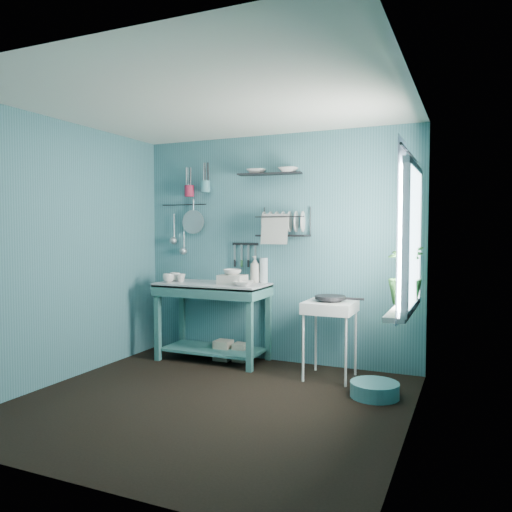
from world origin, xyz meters
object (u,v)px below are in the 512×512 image
at_px(work_counter, 213,322).
at_px(potted_plant, 405,274).
at_px(soap_bottle, 255,269).
at_px(storage_tin_large, 223,350).
at_px(mug_left, 168,278).
at_px(storage_tin_small, 241,352).
at_px(mug_mid, 181,278).
at_px(utensil_cup_magenta, 189,191).
at_px(water_bottle, 264,270).
at_px(mug_right, 175,277).
at_px(colander, 193,222).
at_px(utensil_cup_teal, 205,187).
at_px(frying_pan, 330,298).
at_px(dish_rack, 283,222).
at_px(hotplate_stand, 330,340).
at_px(wash_tub, 232,279).
at_px(floor_basin, 375,390).

height_order(work_counter, potted_plant, potted_plant).
xyz_separation_m(soap_bottle, storage_tin_large, (-0.32, -0.15, -0.91)).
bearing_deg(mug_left, work_counter, 18.43).
bearing_deg(storage_tin_large, storage_tin_small, 8.53).
bearing_deg(storage_tin_small, work_counter, -165.07).
distance_m(mug_mid, utensil_cup_magenta, 1.03).
relative_size(water_bottle, storage_tin_small, 1.40).
bearing_deg(work_counter, storage_tin_small, 13.91).
bearing_deg(mug_right, storage_tin_large, 4.76).
relative_size(mug_right, storage_tin_small, 0.61).
distance_m(utensil_cup_magenta, colander, 0.36).
xyz_separation_m(water_bottle, utensil_cup_teal, (-0.72, -0.02, 0.95)).
relative_size(mug_mid, frying_pan, 0.33).
distance_m(dish_rack, storage_tin_large, 1.59).
xyz_separation_m(mug_left, potted_plant, (2.60, -0.35, 0.17)).
bearing_deg(utensil_cup_teal, colander, 170.85).
height_order(dish_rack, storage_tin_small, dish_rack).
relative_size(mug_right, soap_bottle, 0.41).
bearing_deg(potted_plant, storage_tin_large, 164.48).
bearing_deg(mug_right, hotplate_stand, -4.31).
bearing_deg(colander, mug_right, -116.85).
bearing_deg(potted_plant, wash_tub, 165.29).
bearing_deg(dish_rack, soap_bottle, 168.19).
relative_size(mug_left, frying_pan, 0.41).
bearing_deg(floor_basin, utensil_cup_teal, 160.84).
bearing_deg(colander, storage_tin_small, -11.98).
distance_m(hotplate_stand, utensil_cup_magenta, 2.38).
relative_size(mug_mid, floor_basin, 0.24).
xyz_separation_m(work_counter, floor_basin, (1.88, -0.53, -0.37)).
bearing_deg(utensil_cup_magenta, mug_right, -113.20).
xyz_separation_m(water_bottle, potted_plant, (1.60, -0.73, 0.08)).
xyz_separation_m(mug_right, utensil_cup_teal, (0.30, 0.20, 1.04)).
distance_m(work_counter, colander, 1.20).
relative_size(soap_bottle, potted_plant, 0.58).
bearing_deg(dish_rack, utensil_cup_magenta, 174.48).
height_order(utensil_cup_magenta, floor_basin, utensil_cup_magenta).
bearing_deg(potted_plant, mug_right, 168.96).
xyz_separation_m(water_bottle, hotplate_stand, (0.86, -0.36, -0.63)).
bearing_deg(water_bottle, utensil_cup_magenta, -178.50).
bearing_deg(frying_pan, potted_plant, -26.37).
relative_size(utensil_cup_teal, storage_tin_small, 0.65).
bearing_deg(work_counter, hotplate_stand, -6.90).
height_order(soap_bottle, dish_rack, dish_rack).
bearing_deg(frying_pan, storage_tin_large, 171.46).
bearing_deg(water_bottle, colander, 179.65).
bearing_deg(hotplate_stand, dish_rack, 144.58).
xyz_separation_m(storage_tin_small, floor_basin, (1.58, -0.61, -0.04)).
distance_m(work_counter, hotplate_stand, 1.38).
bearing_deg(floor_basin, potted_plant, 4.06).
distance_m(work_counter, utensil_cup_magenta, 1.55).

